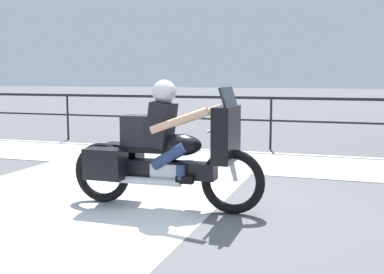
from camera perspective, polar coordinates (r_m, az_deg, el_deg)
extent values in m
plane|color=#565659|center=(5.85, 1.32, -8.59)|extent=(120.00, 120.00, 0.00)
cube|color=#A8A59E|center=(9.08, 7.61, -2.93)|extent=(44.00, 2.40, 0.01)
cube|color=silver|center=(6.40, -14.56, -7.40)|extent=(3.79, 6.00, 0.01)
cube|color=black|center=(10.58, 9.38, 4.57)|extent=(36.00, 0.04, 0.06)
cube|color=black|center=(10.61, 9.33, 1.93)|extent=(36.00, 0.03, 0.04)
cylinder|color=black|center=(12.47, -14.52, 2.31)|extent=(0.05, 0.05, 1.15)
cylinder|color=black|center=(10.62, 9.32, 1.62)|extent=(0.05, 0.05, 1.15)
torus|color=black|center=(5.61, 4.83, -5.30)|extent=(0.76, 0.11, 0.76)
torus|color=black|center=(6.22, -10.60, -4.16)|extent=(0.76, 0.11, 0.76)
cube|color=black|center=(5.84, -3.30, -3.79)|extent=(1.29, 0.22, 0.20)
cube|color=silver|center=(5.84, -2.99, -4.29)|extent=(0.34, 0.26, 0.26)
ellipsoid|color=black|center=(5.72, -1.42, -0.94)|extent=(0.54, 0.30, 0.26)
cube|color=black|center=(5.87, -4.86, -1.35)|extent=(0.75, 0.28, 0.08)
cube|color=black|center=(5.54, 4.08, 0.34)|extent=(0.20, 0.62, 0.64)
cube|color=#1E232B|center=(5.50, 4.33, 4.69)|extent=(0.10, 0.53, 0.24)
cylinder|color=silver|center=(5.57, 2.69, 0.90)|extent=(0.04, 0.70, 0.04)
cylinder|color=silver|center=(5.80, -5.75, -5.20)|extent=(0.93, 0.09, 0.09)
cube|color=black|center=(5.90, -10.23, -3.14)|extent=(0.48, 0.28, 0.37)
cube|color=black|center=(6.32, -8.16, -2.41)|extent=(0.48, 0.28, 0.37)
cylinder|color=silver|center=(5.57, 4.56, -2.51)|extent=(0.19, 0.06, 0.55)
cube|color=black|center=(5.78, -3.65, 1.48)|extent=(0.31, 0.36, 0.56)
sphere|color=tan|center=(5.74, -3.31, 5.14)|extent=(0.23, 0.23, 0.23)
sphere|color=#B7B7BC|center=(5.74, -3.31, 5.34)|extent=(0.29, 0.29, 0.29)
cylinder|color=navy|center=(5.63, -2.78, -2.31)|extent=(0.44, 0.13, 0.34)
cylinder|color=navy|center=(5.61, -1.33, -4.17)|extent=(0.11, 0.11, 0.17)
cube|color=black|center=(5.61, -0.85, -5.06)|extent=(0.20, 0.10, 0.09)
cylinder|color=navy|center=(5.91, -1.73, -1.86)|extent=(0.44, 0.13, 0.34)
cylinder|color=navy|center=(5.89, -0.35, -3.62)|extent=(0.11, 0.11, 0.17)
cube|color=black|center=(5.89, 0.11, -4.48)|extent=(0.20, 0.10, 0.09)
cylinder|color=tan|center=(5.37, -1.57, 1.94)|extent=(0.69, 0.09, 0.32)
cylinder|color=tan|center=(5.94, 0.40, 2.45)|extent=(0.69, 0.09, 0.32)
cube|color=black|center=(5.90, -6.35, 0.79)|extent=(0.37, 0.29, 0.37)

